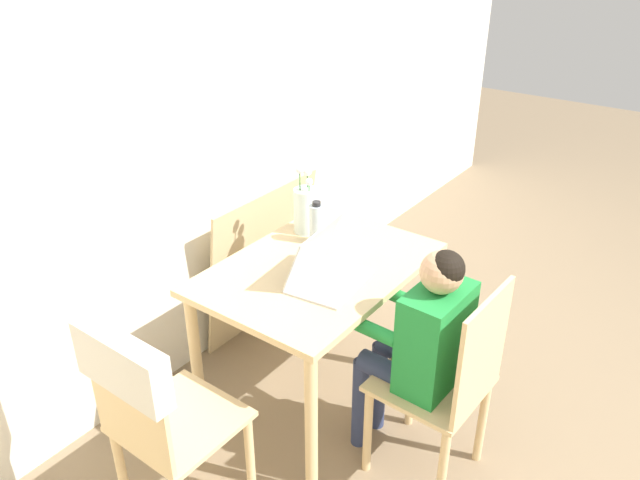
# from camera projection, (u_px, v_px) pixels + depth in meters

# --- Properties ---
(wall_back) EXTENTS (6.40, 0.05, 2.50)m
(wall_back) POSITION_uv_depth(u_px,v_px,m) (212.00, 112.00, 2.92)
(wall_back) COLOR white
(wall_back) RESTS_ON ground_plane
(dining_table) EXTENTS (1.02, 0.72, 0.74)m
(dining_table) POSITION_uv_depth(u_px,v_px,m) (318.00, 286.00, 2.71)
(dining_table) COLOR #D6B784
(dining_table) RESTS_ON ground_plane
(chair_occupied) EXTENTS (0.41, 0.41, 0.91)m
(chair_occupied) POSITION_uv_depth(u_px,v_px,m) (447.00, 384.00, 2.40)
(chair_occupied) COLOR #D6B784
(chair_occupied) RESTS_ON ground_plane
(chair_spare) EXTENTS (0.43, 0.40, 0.92)m
(chair_spare) POSITION_uv_depth(u_px,v_px,m) (148.00, 402.00, 2.10)
(chair_spare) COLOR #D6B784
(chair_spare) RESTS_ON ground_plane
(person_seated) EXTENTS (0.33, 0.43, 1.03)m
(person_seated) POSITION_uv_depth(u_px,v_px,m) (422.00, 337.00, 2.39)
(person_seated) COLOR #1E8438
(person_seated) RESTS_ON ground_plane
(laptop) EXTENTS (0.36, 0.28, 0.24)m
(laptop) POSITION_uv_depth(u_px,v_px,m) (323.00, 269.00, 2.52)
(laptop) COLOR #B2B2B7
(laptop) RESTS_ON dining_table
(flower_vase) EXTENTS (0.11, 0.11, 0.33)m
(flower_vase) POSITION_uv_depth(u_px,v_px,m) (306.00, 208.00, 2.89)
(flower_vase) COLOR silver
(flower_vase) RESTS_ON dining_table
(water_bottle) EXTENTS (0.06, 0.06, 0.20)m
(water_bottle) POSITION_uv_depth(u_px,v_px,m) (317.00, 224.00, 2.80)
(water_bottle) COLOR silver
(water_bottle) RESTS_ON dining_table
(cardboard_panel) EXTENTS (0.79, 0.13, 0.83)m
(cardboard_panel) POSITION_uv_depth(u_px,v_px,m) (263.00, 259.00, 3.37)
(cardboard_panel) COLOR tan
(cardboard_panel) RESTS_ON ground_plane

